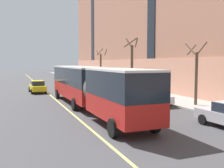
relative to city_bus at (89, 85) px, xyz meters
name	(u,v)px	position (x,y,z in m)	size (l,w,h in m)	color
ground_plane	(112,115)	(0.95, -2.61, -2.04)	(260.00, 260.00, 0.00)	#424244
sidewalk	(185,102)	(9.70, 0.39, -1.96)	(4.50, 160.00, 0.15)	#9E9B93
city_bus	(89,85)	(0.00, 0.00, 0.00)	(3.07, 19.19, 3.50)	red
parked_car_darkgray_2	(98,83)	(6.27, 17.12, -1.25)	(2.15, 4.77, 1.56)	#4C4C51
parked_car_green_3	(84,80)	(6.12, 24.89, -1.26)	(2.01, 4.66, 1.56)	#23603D
parked_car_white_4	(152,96)	(6.12, 0.48, -1.26)	(2.02, 4.63, 1.56)	silver
parked_car_green_5	(126,90)	(6.14, 6.51, -1.26)	(2.04, 4.59, 1.56)	#23603D
taxi_cab	(37,87)	(-2.88, 14.18, -1.26)	(2.02, 4.36, 1.56)	yellow
street_tree_mid_block	(196,74)	(9.22, -1.69, 0.86)	(1.47, 1.46, 5.52)	brown
street_tree_far_uptown	(132,64)	(9.25, 11.54, 1.64)	(1.87, 1.94, 7.15)	brown
street_tree_far_downtown	(101,66)	(9.27, 24.74, 1.24)	(1.84, 1.91, 6.33)	brown
lane_centerline	(68,110)	(-1.70, 0.39, -2.04)	(0.16, 140.00, 0.01)	#E0D66B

